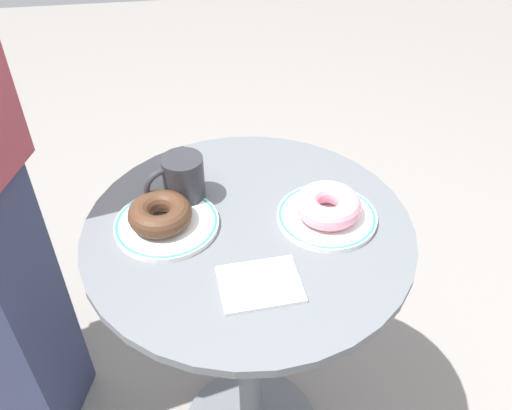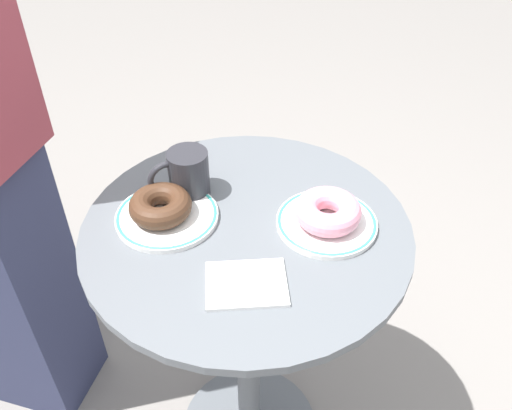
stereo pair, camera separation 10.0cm
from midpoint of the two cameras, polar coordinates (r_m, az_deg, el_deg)
The scene contains 7 objects.
cafe_table at distance 1.21m, azimuth -3.14°, elevation -12.24°, with size 0.62×0.62×0.77m.
plate_left at distance 1.02m, azimuth -12.24°, elevation -2.05°, with size 0.19×0.19×0.01m.
plate_right at distance 1.01m, azimuth 4.72°, elevation -1.31°, with size 0.19×0.19×0.01m.
donut_chocolate at distance 1.00m, azimuth -12.98°, elevation -1.02°, with size 0.12×0.12×0.04m, color #422819.
donut_pink_frosted at distance 1.00m, azimuth 4.80°, elevation -0.12°, with size 0.12×0.12×0.04m, color pink.
paper_napkin at distance 0.90m, azimuth -2.62°, elevation -8.50°, with size 0.13×0.10×0.01m, color white.
coffee_mug at distance 1.05m, azimuth -10.62°, elevation 2.55°, with size 0.12×0.08×0.10m.
Camera 1 is at (-0.09, -0.74, 1.44)m, focal length 37.75 mm.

